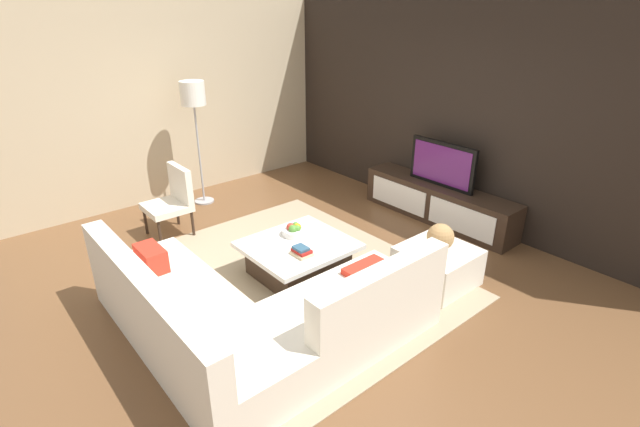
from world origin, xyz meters
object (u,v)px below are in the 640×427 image
object	(u,v)px
accent_chair_near	(173,197)
ottoman	(437,266)
coffee_table	(298,258)
fruit_bowl	(295,230)
book_stack	(301,251)
sectional_couch	(249,315)
television	(442,164)
media_console	(438,203)
decorative_ball	(440,237)
floor_lamp	(193,101)

from	to	relation	value
accent_chair_near	ottoman	bearing A→B (deg)	29.32
coffee_table	fruit_bowl	distance (m)	0.31
book_stack	accent_chair_near	bearing A→B (deg)	-167.72
book_stack	sectional_couch	bearing A→B (deg)	-66.07
television	accent_chair_near	distance (m)	3.46
sectional_couch	ottoman	world-z (taller)	sectional_couch
sectional_couch	fruit_bowl	size ratio (longest dim) A/B	8.70
media_console	ottoman	size ratio (longest dim) A/B	3.16
fruit_bowl	decorative_ball	distance (m)	1.55
ottoman	floor_lamp	bearing A→B (deg)	-166.88
accent_chair_near	ottoman	world-z (taller)	accent_chair_near
accent_chair_near	book_stack	bearing A→B (deg)	12.85
sectional_couch	floor_lamp	bearing A→B (deg)	159.29
television	ottoman	xyz separation A→B (m)	(0.96, -1.29, -0.59)
media_console	accent_chair_near	world-z (taller)	accent_chair_near
decorative_ball	floor_lamp	bearing A→B (deg)	-166.88
coffee_table	fruit_bowl	size ratio (longest dim) A/B	3.82
media_console	fruit_bowl	distance (m)	2.23
floor_lamp	sectional_couch	bearing A→B (deg)	-20.71
coffee_table	floor_lamp	distance (m)	2.83
ottoman	decorative_ball	distance (m)	0.34
television	book_stack	world-z (taller)	television
fruit_bowl	decorative_ball	world-z (taller)	decorative_ball
coffee_table	accent_chair_near	size ratio (longest dim) A/B	1.23
coffee_table	floor_lamp	world-z (taller)	floor_lamp
sectional_couch	book_stack	size ratio (longest dim) A/B	12.22
media_console	floor_lamp	world-z (taller)	floor_lamp
media_console	television	bearing A→B (deg)	90.00
media_console	accent_chair_near	distance (m)	3.45
ottoman	book_stack	xyz separation A→B (m)	(-0.84, -1.13, 0.22)
book_stack	television	bearing A→B (deg)	92.85
television	decorative_ball	size ratio (longest dim) A/B	3.50
media_console	book_stack	size ratio (longest dim) A/B	11.09
coffee_table	ottoman	world-z (taller)	ottoman
television	decorative_ball	distance (m)	1.63
media_console	fruit_bowl	size ratio (longest dim) A/B	7.90
coffee_table	book_stack	size ratio (longest dim) A/B	5.37
ottoman	fruit_bowl	xyz separation A→B (m)	(-1.24, -0.91, 0.23)
television	ottoman	size ratio (longest dim) A/B	1.39
coffee_table	book_stack	world-z (taller)	book_stack
book_stack	ottoman	bearing A→B (deg)	53.40
floor_lamp	television	bearing A→B (deg)	39.09
media_console	coffee_table	size ratio (longest dim) A/B	2.06
accent_chair_near	ottoman	distance (m)	3.29
sectional_couch	accent_chair_near	distance (m)	2.47
television	sectional_couch	world-z (taller)	television
television	coffee_table	distance (m)	2.37
floor_lamp	ottoman	world-z (taller)	floor_lamp
sectional_couch	fruit_bowl	xyz separation A→B (m)	(-0.79, 1.10, 0.15)
coffee_table	accent_chair_near	bearing A→B (deg)	-162.59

